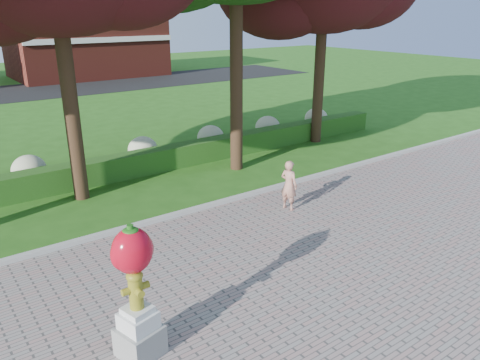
# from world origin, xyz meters

# --- Properties ---
(ground) EXTENTS (100.00, 100.00, 0.00)m
(ground) POSITION_xyz_m (0.00, 0.00, 0.00)
(ground) COLOR #265916
(ground) RESTS_ON ground
(walkway) EXTENTS (40.00, 14.00, 0.04)m
(walkway) POSITION_xyz_m (0.00, -4.00, 0.02)
(walkway) COLOR gray
(walkway) RESTS_ON ground
(curb) EXTENTS (40.00, 0.18, 0.15)m
(curb) POSITION_xyz_m (0.00, 3.00, 0.07)
(curb) COLOR #ADADA5
(curb) RESTS_ON ground
(lawn_hedge) EXTENTS (24.00, 0.70, 0.80)m
(lawn_hedge) POSITION_xyz_m (0.00, 7.00, 0.40)
(lawn_hedge) COLOR #1C4915
(lawn_hedge) RESTS_ON ground
(hydrangea_row) EXTENTS (20.10, 1.10, 0.99)m
(hydrangea_row) POSITION_xyz_m (0.57, 8.00, 0.55)
(hydrangea_row) COLOR #C0C193
(hydrangea_row) RESTS_ON ground
(street) EXTENTS (50.00, 8.00, 0.02)m
(street) POSITION_xyz_m (0.00, 28.00, 0.01)
(street) COLOR black
(street) RESTS_ON ground
(building_right) EXTENTS (12.00, 8.00, 6.40)m
(building_right) POSITION_xyz_m (8.00, 34.00, 3.20)
(building_right) COLOR maroon
(building_right) RESTS_ON ground
(hydrant_sculpture) EXTENTS (0.78, 0.78, 2.37)m
(hydrant_sculpture) POSITION_xyz_m (-3.52, -1.54, 1.30)
(hydrant_sculpture) COLOR gray
(hydrant_sculpture) RESTS_ON walkway
(woman) EXTENTS (0.46, 0.60, 1.45)m
(woman) POSITION_xyz_m (2.51, 1.57, 0.77)
(woman) COLOR tan
(woman) RESTS_ON walkway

